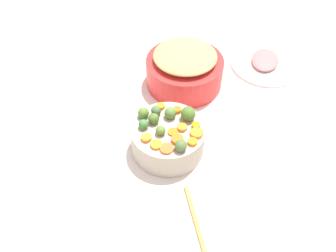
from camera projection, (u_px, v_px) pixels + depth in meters
tabletop at (153, 146)px, 1.09m from camera, size 2.40×2.40×0.02m
serving_bowl_carrots at (168, 139)px, 1.04m from camera, size 0.22×0.22×0.09m
metal_pot at (184, 72)px, 1.24m from camera, size 0.27×0.27×0.10m
stuffing_mound at (185, 56)px, 1.19m from camera, size 0.22×0.22×0.04m
carrot_slice_0 at (177, 139)px, 0.97m from camera, size 0.05×0.05×0.01m
carrot_slice_1 at (161, 106)px, 1.06m from camera, size 0.03×0.03×0.01m
carrot_slice_2 at (156, 145)px, 0.96m from camera, size 0.05×0.05×0.01m
carrot_slice_3 at (173, 132)px, 0.99m from camera, size 0.04×0.04×0.01m
carrot_slice_4 at (167, 149)px, 0.95m from camera, size 0.05×0.05×0.01m
carrot_slice_5 at (197, 133)px, 0.99m from camera, size 0.05×0.05×0.01m
carrot_slice_6 at (177, 110)px, 1.05m from camera, size 0.03×0.03×0.01m
carrot_slice_7 at (196, 124)px, 1.01m from camera, size 0.03×0.03×0.01m
carrot_slice_8 at (193, 142)px, 0.96m from camera, size 0.04×0.04×0.01m
carrot_slice_9 at (146, 138)px, 0.97m from camera, size 0.04×0.04×0.01m
carrot_slice_10 at (182, 128)px, 1.00m from camera, size 0.04×0.04×0.01m
brussels_sprout_0 at (156, 111)px, 1.03m from camera, size 0.03×0.03×0.03m
brussels_sprout_1 at (188, 114)px, 1.01m from camera, size 0.04×0.04×0.04m
brussels_sprout_2 at (181, 146)px, 0.94m from camera, size 0.03×0.03×0.03m
brussels_sprout_3 at (154, 119)px, 1.01m from camera, size 0.03×0.03×0.03m
brussels_sprout_4 at (143, 124)px, 1.00m from camera, size 0.03×0.03×0.03m
brussels_sprout_5 at (161, 131)px, 0.98m from camera, size 0.03×0.03×0.03m
brussels_sprout_6 at (143, 113)px, 1.02m from camera, size 0.03×0.03×0.03m
brussels_sprout_7 at (170, 113)px, 1.02m from camera, size 0.04×0.04×0.04m
ham_plate at (266, 64)px, 1.35m from camera, size 0.27×0.27×0.01m
ham_slice_main at (265, 60)px, 1.34m from camera, size 0.17×0.13×0.02m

